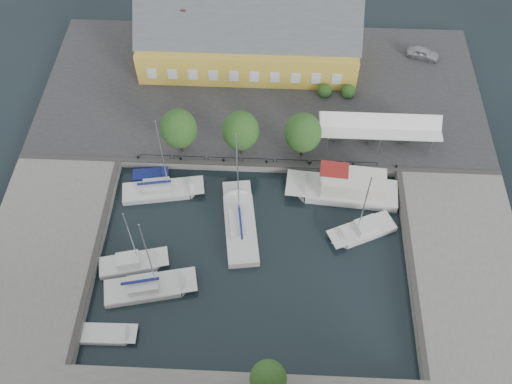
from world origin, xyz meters
TOP-DOWN VIEW (x-y plane):
  - ground at (0.00, 0.00)m, footprint 140.00×140.00m
  - north_quay at (0.00, 23.00)m, footprint 56.00×26.00m
  - west_quay at (-22.00, -2.00)m, footprint 12.00×24.00m
  - east_quay at (22.00, -2.00)m, footprint 12.00×24.00m
  - quay_edge_fittings at (0.02, 4.75)m, footprint 56.00×24.72m
  - warehouse at (-2.60, 28.36)m, footprint 28.56×14.00m
  - tent_canopy at (14.00, 14.50)m, footprint 14.00×4.00m
  - quay_trees at (-2.00, 12.00)m, footprint 18.20×4.20m
  - car_silver at (21.42, 30.00)m, footprint 4.61×2.93m
  - car_red at (-9.70, 16.22)m, footprint 2.41×3.84m
  - center_sailboat at (-1.54, 2.22)m, footprint 4.67×11.10m
  - trawler at (10.14, 7.32)m, footprint 12.97×4.81m
  - east_boat_a at (11.77, 2.23)m, footprint 7.76×5.34m
  - west_boat_a at (-10.84, 6.54)m, footprint 9.58×4.15m
  - west_boat_c at (-12.48, -2.94)m, footprint 7.48×3.93m
  - west_boat_d at (-10.39, -5.63)m, footprint 9.68×4.74m
  - launch_sw at (-13.45, -10.65)m, footprint 5.45×2.14m
  - launch_nw at (-12.50, 8.83)m, footprint 4.39×2.25m

SIDE VIEW (x-z plane):
  - ground at x=0.00m, z-range 0.00..0.00m
  - launch_nw at x=-12.50m, z-range -0.35..0.53m
  - launch_sw at x=-13.45m, z-range -0.40..0.58m
  - west_boat_c at x=-12.48m, z-range -4.70..5.23m
  - east_boat_a at x=11.77m, z-range -5.10..5.63m
  - west_boat_d at x=-10.39m, z-range -5.93..6.47m
  - west_boat_a at x=-10.84m, z-range -5.84..6.39m
  - center_sailboat at x=-1.54m, z-range -6.91..7.63m
  - north_quay at x=0.00m, z-range 0.00..1.00m
  - west_quay at x=-22.00m, z-range 0.00..1.00m
  - east_quay at x=22.00m, z-range 0.00..1.00m
  - trawler at x=10.14m, z-range -1.48..3.52m
  - quay_edge_fittings at x=0.02m, z-range 0.86..1.26m
  - car_red at x=-9.70m, z-range 1.00..2.20m
  - car_silver at x=21.42m, z-range 1.00..2.46m
  - tent_canopy at x=14.00m, z-range 2.27..5.10m
  - warehouse at x=-2.60m, z-range -0.35..9.20m
  - quay_trees at x=-2.00m, z-range 1.73..8.03m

